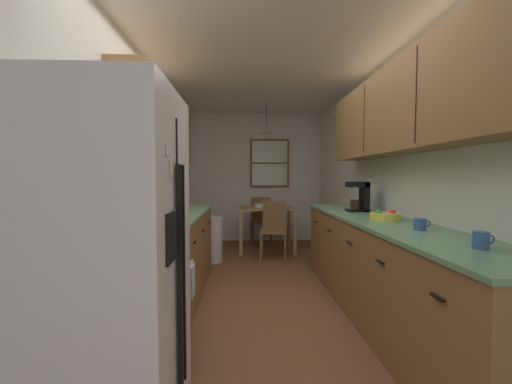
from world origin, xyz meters
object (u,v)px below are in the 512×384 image
(refrigerator, at_px, (103,267))
(storage_canister, at_px, (155,210))
(mug_by_coffeemaker, at_px, (481,240))
(fruit_bowl, at_px, (385,216))
(trash_bin, at_px, (213,240))
(coffee_maker, at_px, (360,196))
(microwave_over_range, at_px, (119,129))
(stove_range, at_px, (138,293))
(dining_chair_far, at_px, (261,218))
(mug_spare, at_px, (420,224))
(table_serving_bowl, at_px, (260,206))
(dining_chair_near, at_px, (274,227))
(dining_table, at_px, (266,214))

(refrigerator, distance_m, storage_canister, 1.17)
(mug_by_coffeemaker, xyz_separation_m, fruit_bowl, (0.01, 1.17, -0.01))
(mug_by_coffeemaker, bearing_deg, trash_bin, 118.83)
(coffee_maker, bearing_deg, microwave_over_range, -149.99)
(stove_range, bearing_deg, microwave_over_range, 179.97)
(stove_range, xyz_separation_m, fruit_bowl, (2.03, 0.58, 0.46))
(microwave_over_range, bearing_deg, refrigerator, -76.13)
(dining_chair_far, xyz_separation_m, mug_spare, (0.93, -3.81, 0.44))
(trash_bin, relative_size, mug_spare, 5.49)
(stove_range, distance_m, table_serving_bowl, 3.42)
(dining_chair_near, bearing_deg, mug_by_coffeemaker, -76.40)
(storage_canister, bearing_deg, dining_chair_near, 60.82)
(mug_by_coffeemaker, relative_size, table_serving_bowl, 0.57)
(refrigerator, xyz_separation_m, trash_bin, (0.24, 3.22, -0.51))
(dining_table, xyz_separation_m, dining_chair_far, (-0.05, 0.57, -0.13))
(microwave_over_range, height_order, table_serving_bowl, microwave_over_range)
(trash_bin, distance_m, storage_canister, 2.18)
(fruit_bowl, bearing_deg, dining_chair_far, 106.00)
(dining_chair_near, relative_size, table_serving_bowl, 4.36)
(dining_chair_near, height_order, storage_canister, storage_canister)
(refrigerator, height_order, stove_range, refrigerator)
(stove_range, distance_m, dining_table, 3.45)
(refrigerator, relative_size, mug_by_coffeemaker, 14.43)
(mug_spare, bearing_deg, refrigerator, -160.69)
(mug_by_coffeemaker, bearing_deg, refrigerator, -177.41)
(trash_bin, xyz_separation_m, storage_canister, (-0.30, -2.06, 0.66))
(stove_range, height_order, storage_canister, storage_canister)
(storage_canister, relative_size, coffee_maker, 0.61)
(stove_range, bearing_deg, refrigerator, -85.42)
(table_serving_bowl, bearing_deg, storage_canister, -110.82)
(dining_chair_far, height_order, mug_spare, mug_spare)
(stove_range, xyz_separation_m, mug_by_coffeemaker, (2.02, -0.59, 0.48))
(stove_range, relative_size, mug_by_coffeemaker, 9.31)
(stove_range, relative_size, trash_bin, 1.62)
(trash_bin, distance_m, table_serving_bowl, 1.12)
(dining_chair_far, bearing_deg, dining_table, -84.54)
(dining_table, relative_size, table_serving_bowl, 4.56)
(microwave_over_range, relative_size, storage_canister, 2.79)
(coffee_maker, xyz_separation_m, table_serving_bowl, (-1.00, 1.99, -0.28))
(dining_table, height_order, dining_chair_near, dining_chair_near)
(stove_range, relative_size, fruit_bowl, 4.04)
(microwave_over_range, relative_size, table_serving_bowl, 2.76)
(fruit_bowl, bearing_deg, mug_spare, -90.28)
(mug_spare, bearing_deg, fruit_bowl, 89.72)
(mug_by_coffeemaker, xyz_separation_m, table_serving_bowl, (-0.97, 3.83, -0.16))
(refrigerator, bearing_deg, dining_chair_near, 70.83)
(microwave_over_range, distance_m, mug_spare, 2.24)
(storage_canister, bearing_deg, trash_bin, 81.70)
(mug_spare, bearing_deg, dining_chair_far, 103.68)
(microwave_over_range, distance_m, coffee_maker, 2.55)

